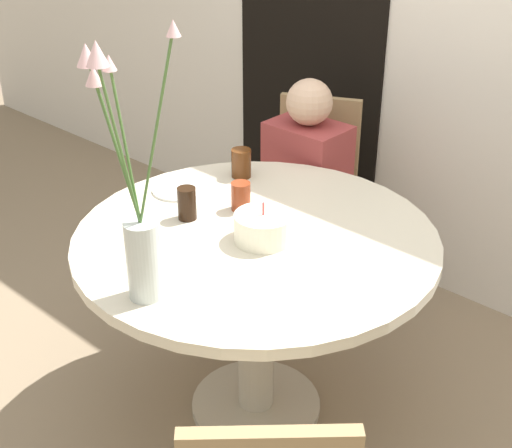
# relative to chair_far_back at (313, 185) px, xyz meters

# --- Properties ---
(ground_plane) EXTENTS (16.00, 16.00, 0.00)m
(ground_plane) POSITION_rel_chair_far_back_xyz_m (0.43, -0.87, -0.53)
(ground_plane) COLOR #89755B
(wall_back) EXTENTS (8.00, 0.05, 2.60)m
(wall_back) POSITION_rel_chair_far_back_xyz_m (0.43, 0.40, 0.77)
(wall_back) COLOR silver
(wall_back) RESTS_ON ground_plane
(doorway_panel) EXTENTS (0.90, 0.01, 2.05)m
(doorway_panel) POSITION_rel_chair_far_back_xyz_m (-0.35, 0.37, 0.50)
(doorway_panel) COLOR black
(doorway_panel) RESTS_ON ground_plane
(dining_table) EXTENTS (1.26, 1.26, 0.78)m
(dining_table) POSITION_rel_chair_far_back_xyz_m (0.43, -0.87, 0.11)
(dining_table) COLOR beige
(dining_table) RESTS_ON ground_plane
(chair_far_back) EXTENTS (0.53, 0.53, 0.93)m
(chair_far_back) POSITION_rel_chair_far_back_xyz_m (0.00, 0.00, 0.00)
(chair_far_back) COLOR beige
(chair_far_back) RESTS_ON ground_plane
(birthday_cake) EXTENTS (0.20, 0.20, 0.14)m
(birthday_cake) POSITION_rel_chair_far_back_xyz_m (0.47, -0.88, 0.30)
(birthday_cake) COLOR white
(birthday_cake) RESTS_ON dining_table
(flower_vase) EXTENTS (0.27, 0.22, 0.80)m
(flower_vase) POSITION_rel_chair_far_back_xyz_m (0.42, -1.37, 0.50)
(flower_vase) COLOR silver
(flower_vase) RESTS_ON dining_table
(side_plate) EXTENTS (0.20, 0.20, 0.01)m
(side_plate) POSITION_rel_chair_far_back_xyz_m (-0.03, -0.82, 0.26)
(side_plate) COLOR white
(side_plate) RESTS_ON dining_table
(drink_glass_0) EXTENTS (0.07, 0.07, 0.11)m
(drink_glass_0) POSITION_rel_chair_far_back_xyz_m (0.26, -0.77, 0.30)
(drink_glass_0) COLOR maroon
(drink_glass_0) RESTS_ON dining_table
(drink_glass_1) EXTENTS (0.08, 0.08, 0.12)m
(drink_glass_1) POSITION_rel_chair_far_back_xyz_m (0.06, -0.56, 0.31)
(drink_glass_1) COLOR #51280F
(drink_glass_1) RESTS_ON dining_table
(drink_glass_2) EXTENTS (0.07, 0.07, 0.12)m
(drink_glass_2) POSITION_rel_chair_far_back_xyz_m (0.17, -0.95, 0.31)
(drink_glass_2) COLOR black
(drink_glass_2) RESTS_ON dining_table
(person_boy) EXTENTS (0.34, 0.24, 1.09)m
(person_boy) POSITION_rel_chair_far_back_xyz_m (0.07, -0.14, -0.02)
(person_boy) COLOR #383333
(person_boy) RESTS_ON ground_plane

